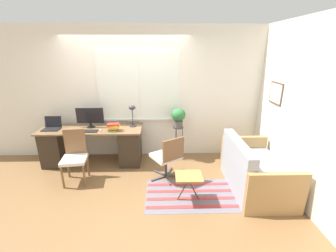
{
  "coord_description": "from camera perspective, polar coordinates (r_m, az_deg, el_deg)",
  "views": [
    {
      "loc": [
        0.71,
        -3.91,
        2.24
      ],
      "look_at": [
        0.82,
        0.16,
        0.84
      ],
      "focal_mm": 24.0,
      "sensor_mm": 36.0,
      "label": 1
    }
  ],
  "objects": [
    {
      "name": "floor_rug_striped",
      "position": [
        3.83,
        6.57,
        -16.94
      ],
      "size": [
        1.55,
        0.89,
        0.01
      ],
      "color": "slate",
      "rests_on": "ground_plane"
    },
    {
      "name": "monitor",
      "position": [
        4.72,
        -19.19,
        2.22
      ],
      "size": [
        0.54,
        0.16,
        0.4
      ],
      "color": "black",
      "rests_on": "desk"
    },
    {
      "name": "couch_loveseat",
      "position": [
        4.09,
        20.95,
        -10.88
      ],
      "size": [
        0.85,
        1.42,
        0.85
      ],
      "rotation": [
        0.0,
        0.0,
        1.57
      ],
      "color": "#9EA8B2",
      "rests_on": "ground_plane"
    },
    {
      "name": "laptop",
      "position": [
        4.97,
        -27.4,
        -0.1
      ],
      "size": [
        0.32,
        0.26,
        0.23
      ],
      "color": "black",
      "rests_on": "desk"
    },
    {
      "name": "wall_back_with_window",
      "position": [
        4.77,
        -10.04,
        7.97
      ],
      "size": [
        9.0,
        0.12,
        2.7
      ],
      "color": "white",
      "rests_on": "ground_plane"
    },
    {
      "name": "desk_chair_wooden",
      "position": [
        4.27,
        -22.62,
        -6.85
      ],
      "size": [
        0.45,
        0.46,
        0.92
      ],
      "rotation": [
        0.0,
        0.0,
        0.12
      ],
      "color": "brown",
      "rests_on": "ground_plane"
    },
    {
      "name": "wall_right_with_picture",
      "position": [
        4.52,
        26.1,
        5.64
      ],
      "size": [
        0.08,
        9.0,
        2.7
      ],
      "color": "white",
      "rests_on": "ground_plane"
    },
    {
      "name": "keyboard",
      "position": [
        4.55,
        -19.85,
        -1.23
      ],
      "size": [
        0.38,
        0.14,
        0.02
      ],
      "color": "black",
      "rests_on": "desk"
    },
    {
      "name": "folding_stool",
      "position": [
        3.51,
        5.29,
        -12.97
      ],
      "size": [
        0.41,
        0.34,
        0.44
      ],
      "color": "olive",
      "rests_on": "ground_plane"
    },
    {
      "name": "potted_plant",
      "position": [
        4.58,
        2.68,
        2.48
      ],
      "size": [
        0.28,
        0.28,
        0.39
      ],
      "color": "#514C47",
      "rests_on": "plant_stand"
    },
    {
      "name": "plant_stand",
      "position": [
        4.69,
        2.62,
        -1.64
      ],
      "size": [
        0.21,
        0.21,
        0.72
      ],
      "color": "#333338",
      "rests_on": "ground_plane"
    },
    {
      "name": "mouse",
      "position": [
        4.5,
        -16.72,
        -1.06
      ],
      "size": [
        0.03,
        0.06,
        0.03
      ],
      "color": "silver",
      "rests_on": "desk"
    },
    {
      "name": "book_stack",
      "position": [
        4.42,
        -13.67,
        -0.26
      ],
      "size": [
        0.23,
        0.21,
        0.15
      ],
      "color": "green",
      "rests_on": "desk"
    },
    {
      "name": "desk",
      "position": [
        4.83,
        -18.54,
        -4.5
      ],
      "size": [
        2.01,
        0.65,
        0.75
      ],
      "color": "brown",
      "rests_on": "ground_plane"
    },
    {
      "name": "desk_lamp",
      "position": [
        4.55,
        -9.07,
        3.92
      ],
      "size": [
        0.15,
        0.15,
        0.44
      ],
      "color": "#2D2D33",
      "rests_on": "desk"
    },
    {
      "name": "ground_plane",
      "position": [
        4.56,
        -10.5,
        -10.83
      ],
      "size": [
        14.0,
        14.0,
        0.0
      ],
      "primitive_type": "plane",
      "color": "brown"
    },
    {
      "name": "office_chair_swivel",
      "position": [
        4.01,
        -0.02,
        -7.72
      ],
      "size": [
        0.62,
        0.63,
        0.83
      ],
      "rotation": [
        0.0,
        0.0,
        3.7
      ],
      "color": "#47474C",
      "rests_on": "ground_plane"
    }
  ]
}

